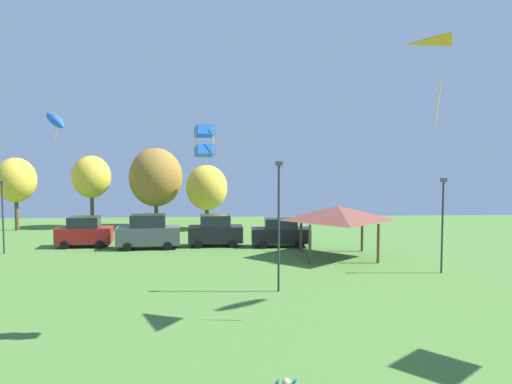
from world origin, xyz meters
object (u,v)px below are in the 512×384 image
Objects in this scene: light_post_2 at (3,212)px; treeline_tree_1 at (91,177)px; kite_flying_1 at (55,120)px; parked_car_rightmost_in_row at (281,232)px; parked_car_third_from_left at (215,231)px; park_pavilion at (338,213)px; treeline_tree_0 at (16,180)px; light_post_1 at (443,219)px; kite_flying_5 at (205,141)px; kite_flying_7 at (451,65)px; treeline_tree_2 at (156,177)px; parked_car_leftmost at (84,232)px; treeline_tree_3 at (207,188)px; light_post_0 at (279,219)px; parked_car_second_from_left at (148,232)px.

treeline_tree_1 reaches higher than light_post_2.
kite_flying_1 reaches higher than parked_car_rightmost_in_row.
treeline_tree_1 reaches higher than parked_car_third_from_left.
park_pavilion is at bearing -6.36° from light_post_2.
treeline_tree_0 reaches higher than park_pavilion.
parked_car_third_from_left is at bearing 143.81° from light_post_1.
treeline_tree_1 is at bearing 77.03° from light_post_2.
park_pavilion is (18.15, 2.97, -6.18)m from kite_flying_1.
parked_car_third_from_left is 10.07m from park_pavilion.
kite_flying_7 is at bearing 9.48° from kite_flying_5.
light_post_1 is 28.82m from treeline_tree_2.
light_post_1 is (13.83, 10.46, -4.49)m from kite_flying_5.
kite_flying_5 is at bearing -67.44° from parked_car_leftmost.
kite_flying_5 is at bearing -92.56° from parked_car_third_from_left.
light_post_1 is at bearing -52.20° from treeline_tree_3.
treeline_tree_0 is (-3.49, 11.75, 1.66)m from light_post_2.
treeline_tree_2 reaches higher than treeline_tree_0.
parked_car_third_from_left is 0.56× the size of treeline_tree_2.
treeline_tree_3 is at bearing 91.92° from kite_flying_5.
treeline_tree_2 is 5.34m from treeline_tree_3.
kite_flying_7 is 34.41m from treeline_tree_2.
parked_car_rightmost_in_row is at bearing 75.95° from kite_flying_5.
kite_flying_1 is 19.66m from treeline_tree_3.
parked_car_rightmost_in_row is 21.03m from treeline_tree_1.
kite_flying_5 is 0.19× the size of light_post_0.
treeline_tree_1 is (-12.11, 11.02, 3.70)m from parked_car_third_from_left.
light_post_2 is at bearing -125.35° from treeline_tree_2.
light_post_0 is (13.68, -14.10, 2.68)m from parked_car_leftmost.
light_post_0 reaches higher than treeline_tree_0.
kite_flying_5 is 24.08m from parked_car_leftmost.
treeline_tree_3 is (11.14, -2.05, -0.95)m from treeline_tree_1.
kite_flying_7 is 0.48× the size of park_pavilion.
light_post_0 is 23.30m from treeline_tree_3.
kite_flying_7 reaches higher than light_post_2.
treeline_tree_0 is (-18.68, 30.08, -3.09)m from kite_flying_5.
treeline_tree_3 is (-11.43, 27.83, -7.09)m from kite_flying_7.
parked_car_second_from_left is (4.53, 6.99, -8.00)m from kite_flying_1.
kite_flying_1 is at bearing -170.71° from park_pavilion.
treeline_tree_1 is (-17.15, 11.57, 3.79)m from parked_car_rightmost_in_row.
kite_flying_1 is 0.39× the size of treeline_tree_1.
light_post_2 is 16.09m from treeline_tree_2.
kite_flying_7 is at bearing -72.72° from parked_car_rightmost_in_row.
park_pavilion is at bearing -20.93° from parked_car_second_from_left.
kite_flying_5 is 0.30× the size of parked_car_leftmost.
kite_flying_5 reaches higher than parked_car_second_from_left.
kite_flying_5 reaches higher than light_post_0.
treeline_tree_0 is 0.97× the size of treeline_tree_1.
light_post_1 is at bearing -5.48° from kite_flying_1.
parked_car_leftmost is at bearing 137.13° from kite_flying_7.
kite_flying_7 reaches higher than park_pavilion.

